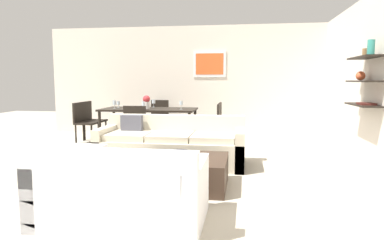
# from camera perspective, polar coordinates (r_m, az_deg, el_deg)

# --- Properties ---
(ground_plane) EXTENTS (18.00, 18.00, 0.00)m
(ground_plane) POSITION_cam_1_polar(r_m,az_deg,el_deg) (5.36, -3.65, -8.17)
(ground_plane) COLOR #BCB29E
(back_wall_unit) EXTENTS (8.40, 0.09, 2.70)m
(back_wall_unit) POSITION_cam_1_polar(r_m,az_deg,el_deg) (8.64, 3.28, 6.50)
(back_wall_unit) COLOR silver
(back_wall_unit) RESTS_ON ground
(right_wall_shelf_unit) EXTENTS (0.34, 8.20, 2.70)m
(right_wall_shelf_unit) POSITION_cam_1_polar(r_m,az_deg,el_deg) (5.98, 27.48, 5.71)
(right_wall_shelf_unit) COLOR silver
(right_wall_shelf_unit) RESTS_ON ground
(sofa_beige) EXTENTS (2.34, 0.90, 0.78)m
(sofa_beige) POSITION_cam_1_polar(r_m,az_deg,el_deg) (5.63, -3.43, -4.42)
(sofa_beige) COLOR beige
(sofa_beige) RESTS_ON ground
(loveseat_white) EXTENTS (1.58, 0.90, 0.78)m
(loveseat_white) POSITION_cam_1_polar(r_m,az_deg,el_deg) (3.46, -11.62, -11.61)
(loveseat_white) COLOR white
(loveseat_white) RESTS_ON ground
(coffee_table) EXTENTS (1.23, 0.93, 0.38)m
(coffee_table) POSITION_cam_1_polar(r_m,az_deg,el_deg) (4.50, -2.21, -8.55)
(coffee_table) COLOR #38281E
(coffee_table) RESTS_ON ground
(decorative_bowl) EXTENTS (0.39, 0.39, 0.07)m
(decorative_bowl) POSITION_cam_1_polar(r_m,az_deg,el_deg) (4.46, -2.32, -5.68)
(decorative_bowl) COLOR black
(decorative_bowl) RESTS_ON coffee_table
(candle_jar) EXTENTS (0.07, 0.07, 0.07)m
(candle_jar) POSITION_cam_1_polar(r_m,az_deg,el_deg) (4.35, 0.68, -6.05)
(candle_jar) COLOR silver
(candle_jar) RESTS_ON coffee_table
(apple_on_coffee_table) EXTENTS (0.08, 0.08, 0.08)m
(apple_on_coffee_table) POSITION_cam_1_polar(r_m,az_deg,el_deg) (4.38, -5.78, -5.90)
(apple_on_coffee_table) COLOR #669E2D
(apple_on_coffee_table) RESTS_ON coffee_table
(dining_table) EXTENTS (2.06, 0.94, 0.75)m
(dining_table) POSITION_cam_1_polar(r_m,az_deg,el_deg) (7.62, -7.14, 1.42)
(dining_table) COLOR black
(dining_table) RESTS_ON ground
(dining_chair_left_far) EXTENTS (0.44, 0.44, 0.88)m
(dining_chair_left_far) POSITION_cam_1_polar(r_m,az_deg,el_deg) (8.34, -16.25, 0.39)
(dining_chair_left_far) COLOR black
(dining_chair_left_far) RESTS_ON ground
(dining_chair_right_near) EXTENTS (0.44, 0.44, 0.88)m
(dining_chair_right_near) POSITION_cam_1_polar(r_m,az_deg,el_deg) (7.17, 3.51, -0.32)
(dining_chair_right_near) COLOR black
(dining_chair_right_near) RESTS_ON ground
(dining_chair_foot) EXTENTS (0.44, 0.44, 0.88)m
(dining_chair_foot) POSITION_cam_1_polar(r_m,az_deg,el_deg) (6.81, -9.12, -0.76)
(dining_chair_foot) COLOR black
(dining_chair_foot) RESTS_ON ground
(dining_chair_head) EXTENTS (0.44, 0.44, 0.88)m
(dining_chair_head) POSITION_cam_1_polar(r_m,az_deg,el_deg) (8.48, -5.51, 0.73)
(dining_chair_head) COLOR black
(dining_chair_head) RESTS_ON ground
(dining_chair_right_far) EXTENTS (0.44, 0.44, 0.88)m
(dining_chair_right_far) POSITION_cam_1_polar(r_m,az_deg,el_deg) (7.59, 3.80, 0.06)
(dining_chair_right_far) COLOR black
(dining_chair_right_far) RESTS_ON ground
(dining_chair_left_near) EXTENTS (0.44, 0.44, 0.88)m
(dining_chair_left_near) POSITION_cam_1_polar(r_m,az_deg,el_deg) (7.96, -17.53, 0.07)
(dining_chair_left_near) COLOR black
(dining_chair_left_near) RESTS_ON ground
(wine_glass_right_near) EXTENTS (0.07, 0.07, 0.18)m
(wine_glass_right_near) POSITION_cam_1_polar(r_m,az_deg,el_deg) (7.32, -1.82, 2.77)
(wine_glass_right_near) COLOR silver
(wine_glass_right_near) RESTS_ON dining_table
(wine_glass_left_far) EXTENTS (0.07, 0.07, 0.15)m
(wine_glass_left_far) POSITION_cam_1_polar(r_m,az_deg,el_deg) (7.95, -12.08, 2.72)
(wine_glass_left_far) COLOR silver
(wine_glass_left_far) RESTS_ON dining_table
(wine_glass_foot) EXTENTS (0.06, 0.06, 0.18)m
(wine_glass_foot) POSITION_cam_1_polar(r_m,az_deg,el_deg) (7.22, -8.05, 2.63)
(wine_glass_foot) COLOR silver
(wine_glass_foot) RESTS_ON dining_table
(wine_glass_head) EXTENTS (0.08, 0.08, 0.17)m
(wine_glass_head) POSITION_cam_1_polar(r_m,az_deg,el_deg) (8.00, -6.36, 3.02)
(wine_glass_head) COLOR silver
(wine_glass_head) RESTS_ON dining_table
(wine_glass_left_near) EXTENTS (0.08, 0.08, 0.18)m
(wine_glass_left_near) POSITION_cam_1_polar(r_m,az_deg,el_deg) (7.73, -12.69, 2.80)
(wine_glass_left_near) COLOR silver
(wine_glass_left_near) RESTS_ON dining_table
(centerpiece_vase) EXTENTS (0.16, 0.16, 0.29)m
(centerpiece_vase) POSITION_cam_1_polar(r_m,az_deg,el_deg) (7.65, -7.53, 3.08)
(centerpiece_vase) COLOR silver
(centerpiece_vase) RESTS_ON dining_table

